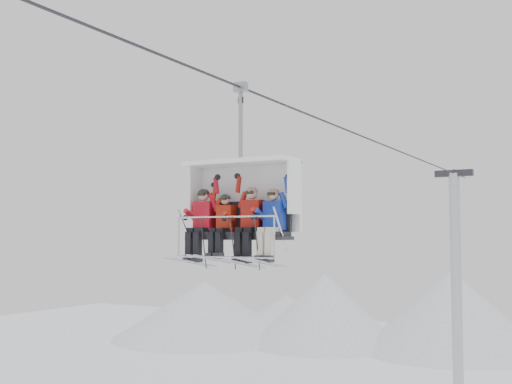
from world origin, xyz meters
The scene contains 8 objects.
ridgeline centered at (-1.58, 42.05, 2.84)m, with size 72.00×21.00×7.00m.
lift_tower_right centered at (0.00, 22.00, 5.78)m, with size 2.00×1.80×13.48m.
haul_cable centered at (0.00, 0.00, 13.30)m, with size 0.06×0.06×50.00m, color #2D2D32.
chairlift_carrier centered at (0.00, -0.59, 10.73)m, with size 2.65×1.17×3.98m.
skier_far_left centered at (-0.93, -0.89, 10.25)m, with size 0.45×1.69×1.78m.
skier_center_left centered at (-0.34, -0.91, 10.19)m, with size 0.39×1.69×1.56m.
skier_center_right centered at (0.35, -0.89, 10.25)m, with size 0.45×1.69×1.78m.
skier_far_right centered at (0.89, -0.90, 10.23)m, with size 0.43×1.69×1.70m.
Camera 1 is at (7.30, -13.18, 9.89)m, focal length 45.00 mm.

